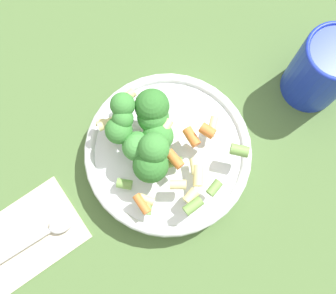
# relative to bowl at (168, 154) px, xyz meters

# --- Properties ---
(ground_plane) EXTENTS (3.00, 3.00, 0.00)m
(ground_plane) POSITION_rel_bowl_xyz_m (0.00, 0.00, -0.02)
(ground_plane) COLOR #4C6B38
(bowl) EXTENTS (0.23, 0.23, 0.05)m
(bowl) POSITION_rel_bowl_xyz_m (0.00, 0.00, 0.00)
(bowl) COLOR silver
(bowl) RESTS_ON ground_plane
(pasta_salad) EXTENTS (0.19, 0.16, 0.08)m
(pasta_salad) POSITION_rel_bowl_xyz_m (-0.02, -0.01, 0.06)
(pasta_salad) COLOR #8CB766
(pasta_salad) RESTS_ON bowl
(cup) EXTENTS (0.08, 0.08, 0.12)m
(cup) POSITION_rel_bowl_xyz_m (0.11, 0.22, 0.03)
(cup) COLOR #192DAD
(cup) RESTS_ON ground_plane
(napkin) EXTENTS (0.15, 0.18, 0.01)m
(napkin) POSITION_rel_bowl_xyz_m (-0.09, -0.21, -0.02)
(napkin) COLOR beige
(napkin) RESTS_ON ground_plane
(spoon) EXTENTS (0.09, 0.19, 0.01)m
(spoon) POSITION_rel_bowl_xyz_m (-0.08, -0.20, -0.01)
(spoon) COLOR silver
(spoon) RESTS_ON napkin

